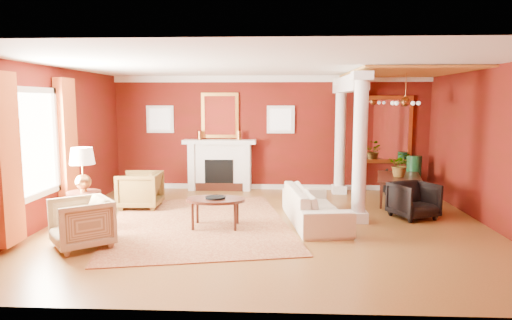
# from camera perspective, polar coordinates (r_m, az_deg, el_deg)

# --- Properties ---
(ground) EXTENTS (8.00, 8.00, 0.00)m
(ground) POSITION_cam_1_polar(r_m,az_deg,el_deg) (8.47, 1.44, -8.12)
(ground) COLOR brown
(ground) RESTS_ON ground
(room_shell) EXTENTS (8.04, 7.04, 2.92)m
(room_shell) POSITION_cam_1_polar(r_m,az_deg,el_deg) (8.17, 1.48, 5.65)
(room_shell) COLOR #600E0D
(room_shell) RESTS_ON ground
(fireplace) EXTENTS (1.85, 0.42, 1.29)m
(fireplace) POSITION_cam_1_polar(r_m,az_deg,el_deg) (11.69, -4.55, -0.61)
(fireplace) COLOR white
(fireplace) RESTS_ON ground
(overmantel_mirror) EXTENTS (0.95, 0.07, 1.15)m
(overmantel_mirror) POSITION_cam_1_polar(r_m,az_deg,el_deg) (11.72, -4.53, 5.57)
(overmantel_mirror) COLOR gold
(overmantel_mirror) RESTS_ON fireplace
(flank_window_left) EXTENTS (0.70, 0.07, 0.70)m
(flank_window_left) POSITION_cam_1_polar(r_m,az_deg,el_deg) (12.02, -11.89, 5.01)
(flank_window_left) COLOR white
(flank_window_left) RESTS_ON room_shell
(flank_window_right) EXTENTS (0.70, 0.07, 0.70)m
(flank_window_right) POSITION_cam_1_polar(r_m,az_deg,el_deg) (11.64, 3.10, 5.08)
(flank_window_right) COLOR white
(flank_window_right) RESTS_ON room_shell
(left_window) EXTENTS (0.21, 2.55, 2.60)m
(left_window) POSITION_cam_1_polar(r_m,az_deg,el_deg) (8.63, -25.45, 1.07)
(left_window) COLOR white
(left_window) RESTS_ON room_shell
(column_front) EXTENTS (0.36, 0.36, 2.80)m
(column_front) POSITION_cam_1_polar(r_m,az_deg,el_deg) (8.64, 12.87, 1.63)
(column_front) COLOR white
(column_front) RESTS_ON ground
(column_back) EXTENTS (0.36, 0.36, 2.80)m
(column_back) POSITION_cam_1_polar(r_m,az_deg,el_deg) (11.30, 10.49, 3.00)
(column_back) COLOR white
(column_back) RESTS_ON ground
(header_beam) EXTENTS (0.30, 3.20, 0.32)m
(header_beam) POSITION_cam_1_polar(r_m,az_deg,el_deg) (10.18, 11.48, 9.24)
(header_beam) COLOR white
(header_beam) RESTS_ON column_front
(amber_ceiling) EXTENTS (2.30, 3.40, 0.04)m
(amber_ceiling) POSITION_cam_1_polar(r_m,az_deg,el_deg) (10.28, 18.10, 10.40)
(amber_ceiling) COLOR gold
(amber_ceiling) RESTS_ON room_shell
(dining_mirror) EXTENTS (1.30, 0.07, 1.70)m
(dining_mirror) POSITION_cam_1_polar(r_m,az_deg,el_deg) (11.95, 15.93, 3.67)
(dining_mirror) COLOR gold
(dining_mirror) RESTS_ON room_shell
(chandelier) EXTENTS (0.60, 0.62, 0.75)m
(chandelier) POSITION_cam_1_polar(r_m,az_deg,el_deg) (10.33, 18.16, 6.92)
(chandelier) COLOR #AA6E35
(chandelier) RESTS_ON room_shell
(crown_trim) EXTENTS (8.00, 0.08, 0.16)m
(crown_trim) POSITION_cam_1_polar(r_m,az_deg,el_deg) (11.64, 1.89, 10.11)
(crown_trim) COLOR white
(crown_trim) RESTS_ON room_shell
(base_trim) EXTENTS (8.00, 0.08, 0.12)m
(base_trim) POSITION_cam_1_polar(r_m,az_deg,el_deg) (11.83, 1.83, -3.36)
(base_trim) COLOR white
(base_trim) RESTS_ON ground
(rug) EXTENTS (3.98, 4.80, 0.02)m
(rug) POSITION_cam_1_polar(r_m,az_deg,el_deg) (8.63, -7.16, -7.84)
(rug) COLOR maroon
(rug) RESTS_ON ground
(sofa) EXTENTS (0.96, 2.33, 0.89)m
(sofa) POSITION_cam_1_polar(r_m,az_deg,el_deg) (8.58, 7.36, -4.94)
(sofa) COLOR beige
(sofa) RESTS_ON ground
(armchair_leopard) EXTENTS (0.80, 0.86, 0.86)m
(armchair_leopard) POSITION_cam_1_polar(r_m,az_deg,el_deg) (9.99, -14.31, -3.44)
(armchair_leopard) COLOR black
(armchair_leopard) RESTS_ON ground
(armchair_stripe) EXTENTS (1.12, 1.13, 0.85)m
(armchair_stripe) POSITION_cam_1_polar(r_m,az_deg,el_deg) (7.62, -21.01, -7.10)
(armchair_stripe) COLOR tan
(armchair_stripe) RESTS_ON ground
(coffee_table) EXTENTS (1.06, 1.06, 0.54)m
(coffee_table) POSITION_cam_1_polar(r_m,az_deg,el_deg) (8.21, -5.09, -5.13)
(coffee_table) COLOR black
(coffee_table) RESTS_ON ground
(coffee_book) EXTENTS (0.14, 0.08, 0.20)m
(coffee_book) POSITION_cam_1_polar(r_m,az_deg,el_deg) (8.18, -5.53, -4.13)
(coffee_book) COLOR black
(coffee_book) RESTS_ON coffee_table
(side_table) EXTENTS (0.58, 0.58, 1.46)m
(side_table) POSITION_cam_1_polar(r_m,az_deg,el_deg) (8.54, -20.82, -1.76)
(side_table) COLOR black
(side_table) RESTS_ON ground
(dining_table) EXTENTS (0.93, 1.75, 0.93)m
(dining_table) POSITION_cam_1_polar(r_m,az_deg,el_deg) (10.73, 17.60, -2.63)
(dining_table) COLOR black
(dining_table) RESTS_ON ground
(dining_chair_near) EXTENTS (0.97, 0.95, 0.77)m
(dining_chair_near) POSITION_cam_1_polar(r_m,az_deg,el_deg) (9.38, 19.11, -4.58)
(dining_chair_near) COLOR black
(dining_chair_near) RESTS_ON ground
(dining_chair_far) EXTENTS (0.79, 0.77, 0.65)m
(dining_chair_far) POSITION_cam_1_polar(r_m,az_deg,el_deg) (11.70, 17.32, -2.50)
(dining_chair_far) COLOR black
(dining_chair_far) RESTS_ON ground
(green_urn) EXTENTS (0.40, 0.40, 0.96)m
(green_urn) POSITION_cam_1_polar(r_m,az_deg,el_deg) (11.80, 19.07, -2.24)
(green_urn) COLOR #15421F
(green_urn) RESTS_ON ground
(potted_plant) EXTENTS (0.65, 0.68, 0.43)m
(potted_plant) POSITION_cam_1_polar(r_m,az_deg,el_deg) (10.59, 17.65, 0.94)
(potted_plant) COLOR #26591E
(potted_plant) RESTS_ON dining_table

